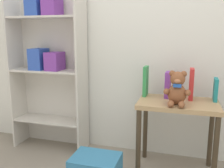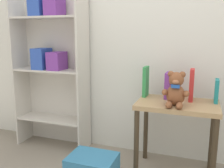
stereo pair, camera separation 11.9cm
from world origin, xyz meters
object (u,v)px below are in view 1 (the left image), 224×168
at_px(bookshelf_side, 49,59).
at_px(teddy_bear, 177,90).
at_px(book_standing_teal, 216,90).
at_px(book_standing_green, 146,81).
at_px(book_standing_red, 191,84).
at_px(display_table, 177,114).
at_px(book_standing_purple, 168,85).

relative_size(bookshelf_side, teddy_bear, 6.02).
xyz_separation_m(bookshelf_side, teddy_bear, (1.23, -0.28, -0.17)).
bearing_deg(book_standing_teal, book_standing_green, -178.68).
distance_m(book_standing_green, book_standing_red, 0.38).
xyz_separation_m(teddy_bear, book_standing_teal, (0.29, 0.22, -0.03)).
bearing_deg(book_standing_red, bookshelf_side, 176.12).
height_order(bookshelf_side, display_table, bookshelf_side).
bearing_deg(book_standing_green, book_standing_teal, 0.98).
relative_size(display_table, teddy_bear, 2.39).
distance_m(teddy_bear, book_standing_green, 0.35).
relative_size(teddy_bear, book_standing_teal, 1.43).
bearing_deg(teddy_bear, book_standing_teal, 36.37).
relative_size(display_table, book_standing_red, 2.44).
relative_size(teddy_bear, book_standing_red, 1.02).
xyz_separation_m(display_table, book_standing_red, (0.09, 0.10, 0.23)).
distance_m(teddy_bear, book_standing_purple, 0.24).
distance_m(book_standing_red, book_standing_teal, 0.19).
bearing_deg(book_standing_purple, book_standing_green, -177.51).
height_order(teddy_bear, book_standing_teal, teddy_bear).
relative_size(bookshelf_side, book_standing_red, 6.13).
relative_size(bookshelf_side, book_standing_green, 6.10).
bearing_deg(book_standing_purple, book_standing_teal, 0.89).
height_order(bookshelf_side, book_standing_purple, bookshelf_side).
bearing_deg(book_standing_green, teddy_bear, -37.62).
distance_m(bookshelf_side, book_standing_green, 0.98).
xyz_separation_m(bookshelf_side, book_standing_red, (1.34, -0.08, -0.16)).
bearing_deg(book_standing_red, teddy_bear, -118.01).
bearing_deg(book_standing_red, book_standing_purple, 172.51).
height_order(bookshelf_side, book_standing_teal, bookshelf_side).
height_order(display_table, book_standing_red, book_standing_red).
relative_size(bookshelf_side, display_table, 2.52).
height_order(book_standing_purple, book_standing_red, book_standing_red).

